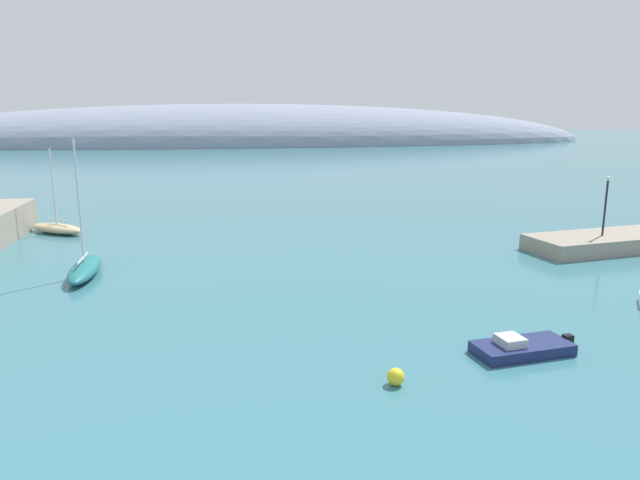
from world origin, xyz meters
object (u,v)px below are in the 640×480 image
(sailboat_teal_near_shore, at_px, (85,268))
(mooring_buoy_yellow, at_px, (396,377))
(sailboat_sand_mid_mooring, at_px, (57,228))
(motorboat_navy_alongside_breakwater, at_px, (522,347))
(harbor_lamp_post, at_px, (606,200))

(sailboat_teal_near_shore, bearing_deg, mooring_buoy_yellow, -140.45)
(sailboat_sand_mid_mooring, distance_m, motorboat_navy_alongside_breakwater, 43.06)
(sailboat_sand_mid_mooring, height_order, motorboat_navy_alongside_breakwater, sailboat_sand_mid_mooring)
(sailboat_teal_near_shore, distance_m, sailboat_sand_mid_mooring, 16.36)
(sailboat_teal_near_shore, bearing_deg, harbor_lamp_post, -89.27)
(motorboat_navy_alongside_breakwater, height_order, mooring_buoy_yellow, motorboat_navy_alongside_breakwater)
(mooring_buoy_yellow, bearing_deg, harbor_lamp_post, 40.49)
(mooring_buoy_yellow, height_order, harbor_lamp_post, harbor_lamp_post)
(motorboat_navy_alongside_breakwater, bearing_deg, harbor_lamp_post, -139.83)
(sailboat_sand_mid_mooring, bearing_deg, harbor_lamp_post, -161.52)
(sailboat_teal_near_shore, relative_size, harbor_lamp_post, 1.95)
(sailboat_teal_near_shore, height_order, mooring_buoy_yellow, sailboat_teal_near_shore)
(sailboat_teal_near_shore, relative_size, sailboat_sand_mid_mooring, 1.20)
(sailboat_sand_mid_mooring, xyz_separation_m, harbor_lamp_post, (44.78, -14.71, 3.63))
(sailboat_teal_near_shore, distance_m, harbor_lamp_post, 39.41)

